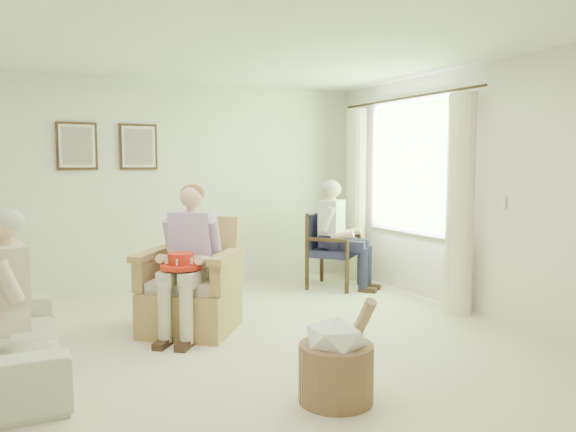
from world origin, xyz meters
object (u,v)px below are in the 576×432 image
at_px(sofa, 5,339).
at_px(person_sofa, 2,291).
at_px(wood_armchair, 330,247).
at_px(person_wicker, 193,249).
at_px(wicker_armchair, 189,295).
at_px(hatbox, 337,359).
at_px(red_hat, 181,263).
at_px(person_dark, 337,227).

relative_size(sofa, person_sofa, 1.57).
bearing_deg(wood_armchair, person_wicker, 168.04).
bearing_deg(person_wicker, wood_armchair, 66.62).
height_order(wicker_armchair, hatbox, wicker_armchair).
height_order(person_sofa, red_hat, person_sofa).
distance_m(wood_armchair, hatbox, 3.54).
height_order(sofa, person_wicker, person_wicker).
relative_size(wicker_armchair, sofa, 0.55).
bearing_deg(person_sofa, person_dark, 107.78).
distance_m(wicker_armchair, person_dark, 2.41).
relative_size(person_wicker, person_dark, 1.01).
bearing_deg(wicker_armchair, person_sofa, -116.48).
distance_m(person_wicker, person_dark, 2.42).
bearing_deg(hatbox, person_dark, 58.45).
bearing_deg(red_hat, person_dark, 26.97).
distance_m(person_dark, hatbox, 3.44).
bearing_deg(wicker_armchair, person_dark, 60.33).
height_order(person_wicker, person_dark, person_wicker).
bearing_deg(person_sofa, wood_armchair, 109.74).
height_order(wicker_armchair, person_wicker, person_wicker).
xyz_separation_m(sofa, red_hat, (1.40, 0.22, 0.43)).
relative_size(person_sofa, hatbox, 1.68).
height_order(wood_armchair, hatbox, wood_armchair).
height_order(wicker_armchair, sofa, wicker_armchair).
xyz_separation_m(wicker_armchair, person_sofa, (-1.56, -0.75, 0.36)).
bearing_deg(sofa, person_wicker, -76.66).
bearing_deg(person_wicker, hatbox, -39.74).
distance_m(person_wicker, red_hat, 0.24).
bearing_deg(wood_armchair, sofa, 162.01).
relative_size(wood_armchair, person_sofa, 0.75).
xyz_separation_m(wood_armchair, red_hat, (-2.35, -1.35, 0.20)).
distance_m(person_wicker, person_sofa, 1.68).
xyz_separation_m(wicker_armchair, hatbox, (0.41, -2.00, -0.05)).
bearing_deg(wood_armchair, person_dark, -130.70).
bearing_deg(person_sofa, sofa, 173.99).
xyz_separation_m(wood_armchair, person_dark, (0.00, -0.16, 0.27)).
height_order(person_dark, person_sofa, person_dark).
height_order(sofa, hatbox, hatbox).
distance_m(wicker_armchair, hatbox, 2.04).
bearing_deg(person_sofa, person_wicker, 105.29).
relative_size(wicker_armchair, person_sofa, 0.86).
distance_m(wood_armchair, person_sofa, 4.17).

